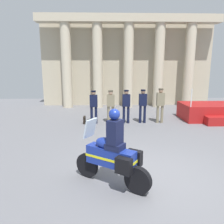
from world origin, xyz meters
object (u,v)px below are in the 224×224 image
reviewing_stand (214,112)px  motorcycle_with_rider (113,154)px  officer_in_row_4 (160,103)px  officer_in_row_0 (94,104)px  briefcase_on_ground (84,120)px  officer_in_row_2 (126,104)px  officer_in_row_3 (143,103)px  officer_in_row_1 (111,104)px

reviewing_stand → motorcycle_with_rider: size_ratio=1.76×
officer_in_row_4 → motorcycle_with_rider: 6.44m
officer_in_row_4 → motorcycle_with_rider: (-2.57, -5.90, -0.24)m
officer_in_row_0 → motorcycle_with_rider: size_ratio=0.87×
motorcycle_with_rider → briefcase_on_ground: (-1.23, 5.88, -0.61)m
reviewing_stand → briefcase_on_ground: 6.89m
motorcycle_with_rider → reviewing_stand: bearing=-96.9°
reviewing_stand → briefcase_on_ground: (-6.85, -0.64, -0.23)m
officer_in_row_2 → motorcycle_with_rider: size_ratio=0.88×
officer_in_row_0 → officer_in_row_3: bearing=-179.5°
officer_in_row_1 → reviewing_stand: bearing=-174.4°
officer_in_row_3 → officer_in_row_4: officer_in_row_4 is taller
officer_in_row_1 → officer_in_row_3: bearing=179.9°
officer_in_row_3 → motorcycle_with_rider: (-1.69, -5.94, -0.20)m
officer_in_row_1 → officer_in_row_2: 0.77m
motorcycle_with_rider → officer_in_row_1: bearing=-56.9°
officer_in_row_2 → briefcase_on_ground: officer_in_row_2 is taller
reviewing_stand → officer_in_row_2: bearing=-172.5°
officer_in_row_4 → briefcase_on_ground: bearing=-0.1°
officer_in_row_1 → officer_in_row_4: bearing=178.9°
officer_in_row_2 → officer_in_row_4: (1.71, 0.01, 0.04)m
officer_in_row_3 → officer_in_row_0: bearing=0.5°
reviewing_stand → officer_in_row_2: size_ratio=2.00×
reviewing_stand → officer_in_row_0: size_ratio=2.02×
reviewing_stand → officer_in_row_0: bearing=-174.4°
officer_in_row_4 → briefcase_on_ground: (-3.79, -0.02, -0.85)m
officer_in_row_1 → officer_in_row_4: size_ratio=0.95×
officer_in_row_0 → officer_in_row_2: 1.61m
officer_in_row_4 → motorcycle_with_rider: size_ratio=0.92×
officer_in_row_2 → briefcase_on_ground: size_ratio=4.65×
officer_in_row_0 → briefcase_on_ground: (-0.47, -0.02, -0.79)m
officer_in_row_1 → officer_in_row_2: officer_in_row_2 is taller
reviewing_stand → officer_in_row_1: 5.60m
officer_in_row_4 → officer_in_row_0: bearing=-0.4°
motorcycle_with_rider → briefcase_on_ground: bearing=-44.3°
motorcycle_with_rider → briefcase_on_ground: motorcycle_with_rider is taller
officer_in_row_1 → briefcase_on_ground: officer_in_row_1 is taller
officer_in_row_1 → motorcycle_with_rider: bearing=88.7°
motorcycle_with_rider → officer_in_row_4: bearing=-79.6°
reviewing_stand → officer_in_row_2: (-4.77, -0.63, 0.58)m
motorcycle_with_rider → briefcase_on_ground: 6.04m
officer_in_row_2 → officer_in_row_3: 0.84m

